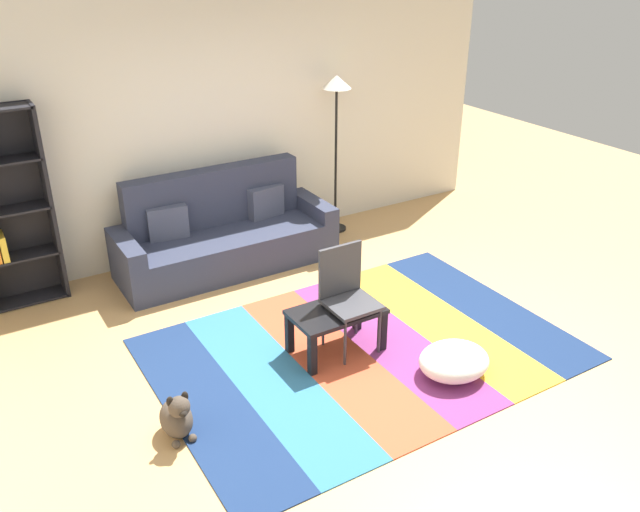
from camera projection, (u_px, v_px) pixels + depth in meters
name	position (u px, v px, depth m)	size (l,w,h in m)	color
ground_plane	(350.00, 349.00, 5.60)	(14.00, 14.00, 0.00)	tan
back_wall	(219.00, 126.00, 6.97)	(6.80, 0.10, 2.70)	silver
rug	(362.00, 349.00, 5.59)	(3.39, 2.38, 0.01)	navy
couch	(224.00, 236.00, 6.89)	(2.26, 0.80, 1.00)	#2D3347
coffee_table	(336.00, 318.00, 5.44)	(0.76, 0.45, 0.39)	black
pouf	(454.00, 361.00, 5.23)	(0.59, 0.50, 0.24)	white
dog	(177.00, 417.00, 4.57)	(0.22, 0.35, 0.40)	#473D33
standing_lamp	(336.00, 103.00, 7.23)	(0.32, 0.32, 1.81)	black
tv_remote	(329.00, 309.00, 5.40)	(0.04, 0.15, 0.02)	black
folding_chair	(346.00, 290.00, 5.44)	(0.40, 0.40, 0.90)	#38383D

